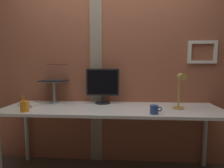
{
  "coord_description": "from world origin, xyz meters",
  "views": [
    {
      "loc": [
        0.17,
        -2.13,
        1.25
      ],
      "look_at": [
        0.02,
        0.06,
        1.03
      ],
      "focal_mm": 31.16,
      "sensor_mm": 36.0,
      "label": 1
    }
  ],
  "objects_px": {
    "coffee_mug": "(154,109)",
    "monitor": "(103,84)",
    "desk_lamp": "(180,87)",
    "laptop": "(56,76)",
    "pen_cup": "(25,106)"
  },
  "relations": [
    {
      "from": "coffee_mug",
      "to": "monitor",
      "type": "bearing_deg",
      "value": 140.03
    },
    {
      "from": "monitor",
      "to": "coffee_mug",
      "type": "height_order",
      "value": "monitor"
    },
    {
      "from": "desk_lamp",
      "to": "coffee_mug",
      "type": "distance_m",
      "value": 0.4
    },
    {
      "from": "monitor",
      "to": "desk_lamp",
      "type": "distance_m",
      "value": 0.88
    },
    {
      "from": "laptop",
      "to": "desk_lamp",
      "type": "xyz_separation_m",
      "value": [
        1.44,
        -0.34,
        -0.09
      ]
    },
    {
      "from": "monitor",
      "to": "desk_lamp",
      "type": "relative_size",
      "value": 1.1
    },
    {
      "from": "laptop",
      "to": "pen_cup",
      "type": "height_order",
      "value": "laptop"
    },
    {
      "from": "pen_cup",
      "to": "coffee_mug",
      "type": "relative_size",
      "value": 1.48
    },
    {
      "from": "desk_lamp",
      "to": "pen_cup",
      "type": "height_order",
      "value": "desk_lamp"
    },
    {
      "from": "laptop",
      "to": "pen_cup",
      "type": "relative_size",
      "value": 1.82
    },
    {
      "from": "laptop",
      "to": "desk_lamp",
      "type": "relative_size",
      "value": 0.82
    },
    {
      "from": "coffee_mug",
      "to": "laptop",
      "type": "bearing_deg",
      "value": 155.24
    },
    {
      "from": "desk_lamp",
      "to": "coffee_mug",
      "type": "relative_size",
      "value": 3.28
    },
    {
      "from": "laptop",
      "to": "pen_cup",
      "type": "bearing_deg",
      "value": -104.0
    },
    {
      "from": "monitor",
      "to": "laptop",
      "type": "distance_m",
      "value": 0.61
    }
  ]
}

